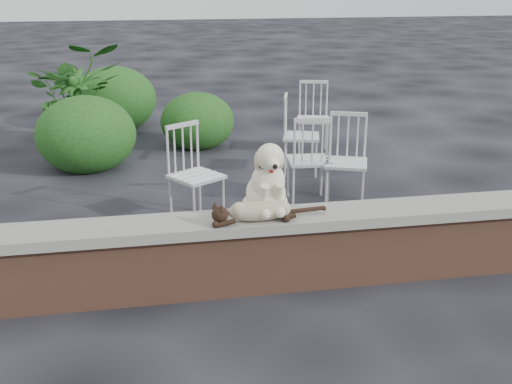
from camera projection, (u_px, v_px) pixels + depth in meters
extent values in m
plane|color=black|center=(349.00, 278.00, 4.94)|extent=(60.00, 60.00, 0.00)
cube|color=brown|center=(351.00, 249.00, 4.86)|extent=(6.00, 0.30, 0.50)
cube|color=slate|center=(353.00, 215.00, 4.76)|extent=(6.20, 0.40, 0.08)
imported|color=#1F3F12|center=(77.00, 94.00, 8.55)|extent=(1.53, 1.40, 1.43)
imported|color=#1F3F12|center=(73.00, 108.00, 8.61)|extent=(0.69, 0.69, 1.05)
ellipsoid|color=#1F3F12|center=(86.00, 135.00, 7.59)|extent=(1.20, 1.10, 0.95)
ellipsoid|color=#1F3F12|center=(115.00, 99.00, 9.63)|extent=(1.27, 1.16, 1.00)
ellipsoid|color=#1F3F12|center=(197.00, 121.00, 8.59)|extent=(1.01, 0.92, 0.80)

